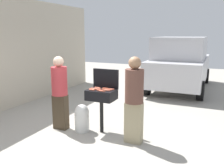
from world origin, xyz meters
TOP-DOWN VIEW (x-y plane):
  - ground_plane at (0.00, 0.00)m, footprint 24.00×24.00m
  - house_wall_side at (-3.06, 1.00)m, footprint 0.24×8.00m
  - bbq_grill at (0.27, 0.21)m, footprint 0.60×0.44m
  - grill_lid_open at (0.27, 0.43)m, footprint 0.60×0.05m
  - hot_dog_0 at (0.33, 0.29)m, footprint 0.13×0.04m
  - hot_dog_1 at (0.21, 0.15)m, footprint 0.13×0.03m
  - hot_dog_2 at (0.09, 0.12)m, footprint 0.13×0.03m
  - hot_dog_3 at (0.12, 0.31)m, footprint 0.13×0.04m
  - hot_dog_4 at (0.36, 0.05)m, footprint 0.13×0.04m
  - hot_dog_5 at (0.30, 0.34)m, footprint 0.13×0.03m
  - hot_dog_6 at (0.43, 0.15)m, footprint 0.13×0.03m
  - hot_dog_7 at (0.44, 0.23)m, footprint 0.13×0.04m
  - hot_dog_8 at (0.30, 0.09)m, footprint 0.13×0.03m
  - hot_dog_9 at (0.10, 0.20)m, footprint 0.13×0.03m
  - hot_dog_10 at (0.46, 0.31)m, footprint 0.13×0.03m
  - hot_dog_11 at (0.18, 0.24)m, footprint 0.13×0.03m
  - hot_dog_12 at (0.11, 0.07)m, footprint 0.13×0.03m
  - hot_dog_13 at (0.35, 0.20)m, footprint 0.13×0.03m
  - hot_dog_14 at (0.09, 0.16)m, footprint 0.13×0.04m
  - propane_tank at (-0.16, 0.08)m, footprint 0.32×0.32m
  - person_left at (-0.67, 0.01)m, footprint 0.35×0.35m
  - person_right at (1.09, 0.01)m, footprint 0.36×0.36m
  - parked_minivan at (1.10, 5.41)m, footprint 2.05×4.42m

SIDE VIEW (x-z plane):
  - ground_plane at x=0.00m, z-range 0.00..0.00m
  - propane_tank at x=-0.16m, z-range 0.01..0.63m
  - bbq_grill at x=0.27m, z-range 0.34..1.30m
  - person_left at x=-0.67m, z-range 0.07..1.74m
  - person_right at x=1.09m, z-range 0.07..1.80m
  - hot_dog_0 at x=0.33m, z-range 0.97..0.99m
  - hot_dog_1 at x=0.21m, z-range 0.97..0.99m
  - hot_dog_2 at x=0.09m, z-range 0.97..0.99m
  - hot_dog_3 at x=0.12m, z-range 0.97..0.99m
  - hot_dog_4 at x=0.36m, z-range 0.97..0.99m
  - hot_dog_5 at x=0.30m, z-range 0.97..0.99m
  - hot_dog_6 at x=0.43m, z-range 0.97..0.99m
  - hot_dog_7 at x=0.44m, z-range 0.97..0.99m
  - hot_dog_8 at x=0.30m, z-range 0.97..0.99m
  - hot_dog_9 at x=0.10m, z-range 0.97..0.99m
  - hot_dog_10 at x=0.46m, z-range 0.97..0.99m
  - hot_dog_11 at x=0.18m, z-range 0.97..0.99m
  - hot_dog_12 at x=0.11m, z-range 0.97..0.99m
  - hot_dog_13 at x=0.35m, z-range 0.97..0.99m
  - hot_dog_14 at x=0.09m, z-range 0.97..0.99m
  - parked_minivan at x=1.10m, z-range 0.02..2.04m
  - grill_lid_open at x=0.27m, z-range 0.97..1.39m
  - house_wall_side at x=-3.06m, z-range 0.00..3.18m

